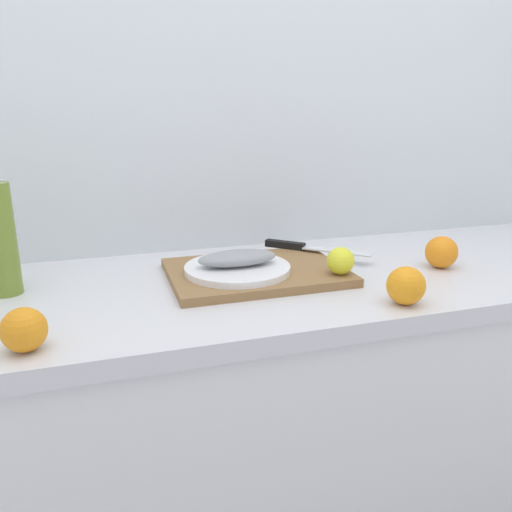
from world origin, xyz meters
TOP-DOWN VIEW (x-y plane):
  - back_wall at (0.00, 0.33)m, footprint 3.20×0.05m
  - kitchen_counter at (0.00, 0.00)m, footprint 2.00×0.60m
  - cutting_board at (-0.03, 0.02)m, footprint 0.40×0.30m
  - white_plate at (-0.08, 0.01)m, footprint 0.24×0.24m
  - fish_fillet at (-0.08, 0.01)m, footprint 0.18×0.08m
  - chef_knife at (0.14, 0.13)m, footprint 0.23×0.22m
  - lemon_0 at (0.14, -0.08)m, footprint 0.06×0.06m
  - olive_oil_bottle at (-0.57, 0.07)m, footprint 0.06×0.06m
  - orange_0 at (-0.50, -0.23)m, footprint 0.07×0.07m
  - orange_1 at (0.43, -0.05)m, footprint 0.08×0.08m
  - orange_2 at (0.20, -0.24)m, footprint 0.08×0.08m

SIDE VIEW (x-z plane):
  - kitchen_counter at x=0.00m, z-range 0.00..0.90m
  - cutting_board at x=-0.03m, z-range 0.90..0.92m
  - white_plate at x=-0.08m, z-range 0.92..0.93m
  - chef_knife at x=0.14m, z-range 0.92..0.94m
  - orange_0 at x=-0.50m, z-range 0.90..0.97m
  - orange_2 at x=0.20m, z-range 0.90..0.98m
  - orange_1 at x=0.43m, z-range 0.90..0.98m
  - lemon_0 at x=0.14m, z-range 0.92..0.98m
  - fish_fillet at x=-0.08m, z-range 0.94..0.97m
  - olive_oil_bottle at x=-0.57m, z-range 0.87..1.18m
  - back_wall at x=0.00m, z-range 0.00..2.50m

